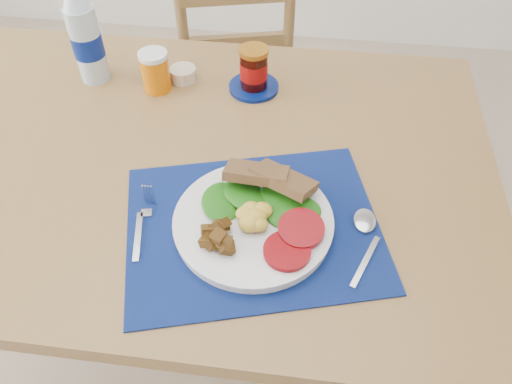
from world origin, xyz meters
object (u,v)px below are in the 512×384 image
Objects in this scene: juice_glass at (156,72)px; chair_far at (235,59)px; breakfast_plate at (250,220)px; jam_on_saucer at (254,72)px; water_bottle at (86,38)px.

chair_far is at bearing 77.76° from juice_glass.
breakfast_plate is 0.44m from jam_on_saucer.
breakfast_plate is at bearing 86.77° from chair_far.
chair_far is 8.44× the size of jam_on_saucer.
chair_far reaches higher than jam_on_saucer.
chair_far is at bearing 59.77° from water_bottle.
juice_glass is at bearing 137.16° from breakfast_plate.
chair_far reaches higher than breakfast_plate.
breakfast_plate is at bearing -55.06° from juice_glass.
chair_far is 0.55m from jam_on_saucer.
chair_far is 0.63m from water_bottle.
water_bottle is 0.40m from jam_on_saucer.
chair_far is at bearing 113.33° from breakfast_plate.
chair_far is 3.54× the size of breakfast_plate.
water_bottle reaches higher than juice_glass.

